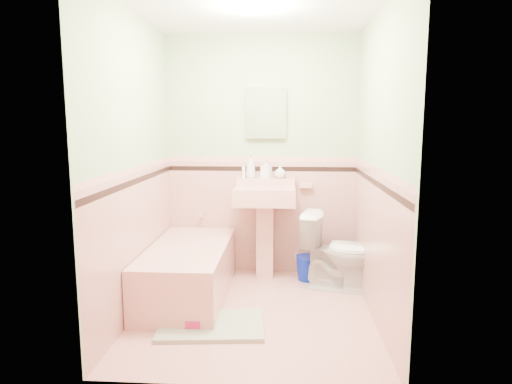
# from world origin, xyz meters

# --- Properties ---
(floor) EXTENTS (2.20, 2.20, 0.00)m
(floor) POSITION_xyz_m (0.00, 0.00, 0.00)
(floor) COLOR #DA978E
(floor) RESTS_ON ground
(ceiling) EXTENTS (2.20, 2.20, 0.00)m
(ceiling) POSITION_xyz_m (0.00, 0.00, 2.50)
(ceiling) COLOR white
(ceiling) RESTS_ON ground
(wall_back) EXTENTS (2.50, 0.00, 2.50)m
(wall_back) POSITION_xyz_m (0.00, 1.10, 1.25)
(wall_back) COLOR beige
(wall_back) RESTS_ON ground
(wall_front) EXTENTS (2.50, 0.00, 2.50)m
(wall_front) POSITION_xyz_m (0.00, -1.10, 1.25)
(wall_front) COLOR beige
(wall_front) RESTS_ON ground
(wall_left) EXTENTS (0.00, 2.50, 2.50)m
(wall_left) POSITION_xyz_m (-1.00, 0.00, 1.25)
(wall_left) COLOR beige
(wall_left) RESTS_ON ground
(wall_right) EXTENTS (0.00, 2.50, 2.50)m
(wall_right) POSITION_xyz_m (1.00, 0.00, 1.25)
(wall_right) COLOR beige
(wall_right) RESTS_ON ground
(wainscot_back) EXTENTS (2.00, 0.00, 2.00)m
(wainscot_back) POSITION_xyz_m (0.00, 1.09, 0.60)
(wainscot_back) COLOR #DC9C93
(wainscot_back) RESTS_ON ground
(wainscot_front) EXTENTS (2.00, 0.00, 2.00)m
(wainscot_front) POSITION_xyz_m (0.00, -1.09, 0.60)
(wainscot_front) COLOR #DC9C93
(wainscot_front) RESTS_ON ground
(wainscot_left) EXTENTS (0.00, 2.20, 2.20)m
(wainscot_left) POSITION_xyz_m (-0.99, 0.00, 0.60)
(wainscot_left) COLOR #DC9C93
(wainscot_left) RESTS_ON ground
(wainscot_right) EXTENTS (0.00, 2.20, 2.20)m
(wainscot_right) POSITION_xyz_m (0.99, 0.00, 0.60)
(wainscot_right) COLOR #DC9C93
(wainscot_right) RESTS_ON ground
(accent_back) EXTENTS (2.00, 0.00, 2.00)m
(accent_back) POSITION_xyz_m (0.00, 1.08, 1.12)
(accent_back) COLOR black
(accent_back) RESTS_ON ground
(accent_front) EXTENTS (2.00, 0.00, 2.00)m
(accent_front) POSITION_xyz_m (0.00, -1.08, 1.12)
(accent_front) COLOR black
(accent_front) RESTS_ON ground
(accent_left) EXTENTS (0.00, 2.20, 2.20)m
(accent_left) POSITION_xyz_m (-0.98, 0.00, 1.12)
(accent_left) COLOR black
(accent_left) RESTS_ON ground
(accent_right) EXTENTS (0.00, 2.20, 2.20)m
(accent_right) POSITION_xyz_m (0.98, 0.00, 1.12)
(accent_right) COLOR black
(accent_right) RESTS_ON ground
(cap_back) EXTENTS (2.00, 0.00, 2.00)m
(cap_back) POSITION_xyz_m (0.00, 1.08, 1.22)
(cap_back) COLOR #DA9390
(cap_back) RESTS_ON ground
(cap_front) EXTENTS (2.00, 0.00, 2.00)m
(cap_front) POSITION_xyz_m (0.00, -1.08, 1.22)
(cap_front) COLOR #DA9390
(cap_front) RESTS_ON ground
(cap_left) EXTENTS (0.00, 2.20, 2.20)m
(cap_left) POSITION_xyz_m (-0.98, 0.00, 1.22)
(cap_left) COLOR #DA9390
(cap_left) RESTS_ON ground
(cap_right) EXTENTS (0.00, 2.20, 2.20)m
(cap_right) POSITION_xyz_m (0.98, 0.00, 1.22)
(cap_right) COLOR #DA9390
(cap_right) RESTS_ON ground
(bathtub) EXTENTS (0.70, 1.50, 0.45)m
(bathtub) POSITION_xyz_m (-0.63, 0.33, 0.23)
(bathtub) COLOR #D4968E
(bathtub) RESTS_ON floor
(tub_faucet) EXTENTS (0.04, 0.12, 0.04)m
(tub_faucet) POSITION_xyz_m (-0.63, 1.05, 0.63)
(tub_faucet) COLOR silver
(tub_faucet) RESTS_ON wall_back
(sink) EXTENTS (0.61, 0.50, 0.96)m
(sink) POSITION_xyz_m (0.05, 0.86, 0.48)
(sink) COLOR #D4968E
(sink) RESTS_ON floor
(sink_faucet) EXTENTS (0.02, 0.02, 0.10)m
(sink_faucet) POSITION_xyz_m (0.05, 1.00, 0.95)
(sink_faucet) COLOR silver
(sink_faucet) RESTS_ON sink
(medicine_cabinet) EXTENTS (0.40, 0.04, 0.50)m
(medicine_cabinet) POSITION_xyz_m (0.05, 1.07, 1.70)
(medicine_cabinet) COLOR white
(medicine_cabinet) RESTS_ON wall_back
(soap_dish) EXTENTS (0.13, 0.08, 0.04)m
(soap_dish) POSITION_xyz_m (0.47, 1.06, 0.95)
(soap_dish) COLOR #D4968E
(soap_dish) RESTS_ON wall_back
(soap_bottle_left) EXTENTS (0.10, 0.10, 0.25)m
(soap_bottle_left) POSITION_xyz_m (-0.11, 1.04, 1.15)
(soap_bottle_left) COLOR #B2B2B2
(soap_bottle_left) RESTS_ON sink
(soap_bottle_mid) EXTENTS (0.12, 0.12, 0.20)m
(soap_bottle_mid) POSITION_xyz_m (0.05, 1.04, 1.13)
(soap_bottle_mid) COLOR #B2B2B2
(soap_bottle_mid) RESTS_ON sink
(soap_bottle_right) EXTENTS (0.13, 0.13, 0.14)m
(soap_bottle_right) POSITION_xyz_m (0.20, 1.04, 1.10)
(soap_bottle_right) COLOR #B2B2B2
(soap_bottle_right) RESTS_ON sink
(tube) EXTENTS (0.04, 0.04, 0.12)m
(tube) POSITION_xyz_m (-0.18, 1.04, 1.09)
(tube) COLOR white
(tube) RESTS_ON sink
(toilet) EXTENTS (0.81, 0.59, 0.74)m
(toilet) POSITION_xyz_m (0.79, 0.62, 0.37)
(toilet) COLOR white
(toilet) RESTS_ON floor
(bucket) EXTENTS (0.32, 0.32, 0.25)m
(bucket) POSITION_xyz_m (0.50, 0.84, 0.13)
(bucket) COLOR #051AA1
(bucket) RESTS_ON floor
(bath_mat) EXTENTS (0.87, 0.62, 0.03)m
(bath_mat) POSITION_xyz_m (-0.32, -0.31, 0.02)
(bath_mat) COLOR #95A68A
(bath_mat) RESTS_ON floor
(shoe) EXTENTS (0.16, 0.08, 0.06)m
(shoe) POSITION_xyz_m (-0.43, -0.39, 0.06)
(shoe) COLOR #BF1E59
(shoe) RESTS_ON bath_mat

